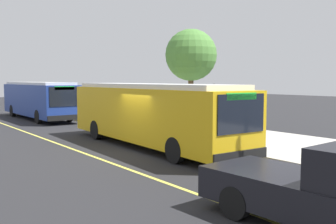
% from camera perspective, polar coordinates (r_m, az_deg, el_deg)
% --- Properties ---
extents(ground_plane, '(120.00, 120.00, 0.00)m').
position_cam_1_polar(ground_plane, '(16.87, -3.89, -5.89)').
color(ground_plane, '#232326').
extents(sidewalk_curb, '(44.00, 6.40, 0.15)m').
position_cam_1_polar(sidewalk_curb, '(20.69, 10.23, -3.76)').
color(sidewalk_curb, '#B7B2A8').
rests_on(sidewalk_curb, ground_plane).
extents(lane_stripe_center, '(36.00, 0.14, 0.01)m').
position_cam_1_polar(lane_stripe_center, '(15.81, -10.65, -6.68)').
color(lane_stripe_center, '#E0D64C').
rests_on(lane_stripe_center, ground_plane).
extents(transit_bus_main, '(11.91, 3.02, 2.95)m').
position_cam_1_polar(transit_bus_main, '(17.89, -2.65, -0.05)').
color(transit_bus_main, gold).
rests_on(transit_bus_main, ground_plane).
extents(transit_bus_second, '(11.09, 2.61, 2.95)m').
position_cam_1_polar(transit_bus_second, '(32.39, -18.69, 1.87)').
color(transit_bus_second, navy).
rests_on(transit_bus_second, ground_plane).
extents(pickup_truck, '(5.50, 2.29, 1.85)m').
position_cam_1_polar(pickup_truck, '(8.56, 23.79, -11.00)').
color(pickup_truck, black).
rests_on(pickup_truck, ground_plane).
extents(bus_shelter, '(2.90, 1.60, 2.48)m').
position_cam_1_polar(bus_shelter, '(22.00, 7.26, 1.61)').
color(bus_shelter, '#333338').
rests_on(bus_shelter, sidewalk_curb).
extents(waiting_bench, '(1.60, 0.48, 0.95)m').
position_cam_1_polar(waiting_bench, '(22.02, 7.66, -1.75)').
color(waiting_bench, brown).
rests_on(waiting_bench, sidewalk_curb).
extents(route_sign_post, '(0.44, 0.08, 2.80)m').
position_cam_1_polar(route_sign_post, '(18.52, 6.83, 1.14)').
color(route_sign_post, '#333338').
rests_on(route_sign_post, sidewalk_curb).
extents(pedestrian_commuter, '(0.24, 0.40, 1.69)m').
position_cam_1_polar(pedestrian_commuter, '(21.71, -1.01, -0.52)').
color(pedestrian_commuter, '#282D47').
rests_on(pedestrian_commuter, sidewalk_curb).
extents(street_tree_near_shelter, '(3.39, 3.39, 6.30)m').
position_cam_1_polar(street_tree_near_shelter, '(25.43, 3.44, 8.39)').
color(street_tree_near_shelter, brown).
rests_on(street_tree_near_shelter, sidewalk_curb).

